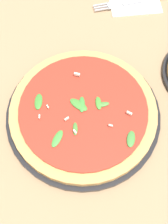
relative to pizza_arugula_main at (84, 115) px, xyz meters
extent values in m
plane|color=#9E7A56|center=(0.02, 0.00, -0.02)|extent=(6.00, 6.00, 0.00)
cylinder|color=black|center=(0.00, 0.00, -0.01)|extent=(0.35, 0.35, 0.01)
cylinder|color=tan|center=(0.00, 0.00, 0.00)|extent=(0.33, 0.33, 0.02)
cylinder|color=#A82D1E|center=(0.00, 0.00, 0.02)|extent=(0.29, 0.29, 0.01)
ellipsoid|color=#3D7F2E|center=(0.09, -0.06, 0.02)|extent=(0.03, 0.04, 0.01)
ellipsoid|color=#477E35|center=(-0.04, 0.00, 0.02)|extent=(0.03, 0.02, 0.01)
ellipsoid|color=#408131|center=(0.01, -0.02, 0.02)|extent=(0.04, 0.05, 0.01)
ellipsoid|color=#3A8233|center=(0.00, -0.02, 0.02)|extent=(0.03, 0.04, 0.01)
ellipsoid|color=#417C35|center=(-0.07, 0.10, 0.02)|extent=(0.04, 0.04, 0.01)
ellipsoid|color=#457B31|center=(0.03, 0.03, 0.02)|extent=(0.02, 0.03, 0.01)
ellipsoid|color=#408B37|center=(0.08, 0.04, 0.02)|extent=(0.04, 0.04, 0.01)
ellipsoid|color=#42862F|center=(-0.04, -0.01, 0.02)|extent=(0.02, 0.04, 0.01)
cube|color=#EFE5C6|center=(0.07, -0.04, 0.03)|extent=(0.00, 0.01, 0.00)
cube|color=#EFE5C6|center=(0.04, 0.01, 0.03)|extent=(0.01, 0.01, 0.01)
cube|color=#EFE5C6|center=(-0.04, 0.06, 0.03)|extent=(0.01, 0.01, 0.01)
cube|color=#EFE5C6|center=(0.10, -0.02, 0.03)|extent=(0.01, 0.01, 0.01)
cube|color=#EFE5C6|center=(-0.09, 0.05, 0.03)|extent=(0.01, 0.01, 0.01)
cube|color=#EFE5C6|center=(0.04, 0.04, 0.03)|extent=(0.01, 0.01, 0.01)
cube|color=#EFE5C6|center=(-0.02, -0.09, 0.03)|extent=(0.01, 0.01, 0.01)
cube|color=white|center=(-0.27, -0.28, -0.01)|extent=(0.16, 0.13, 0.01)
cube|color=silver|center=(-0.20, -0.29, -0.01)|extent=(0.03, 0.03, 0.00)
cube|color=silver|center=(-0.17, -0.31, -0.01)|extent=(0.04, 0.01, 0.00)
cube|color=silver|center=(-0.17, -0.30, -0.01)|extent=(0.04, 0.01, 0.00)
cube|color=silver|center=(-0.17, -0.29, -0.01)|extent=(0.04, 0.01, 0.00)
camera|label=1|loc=(0.12, 0.29, 0.63)|focal=50.00mm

